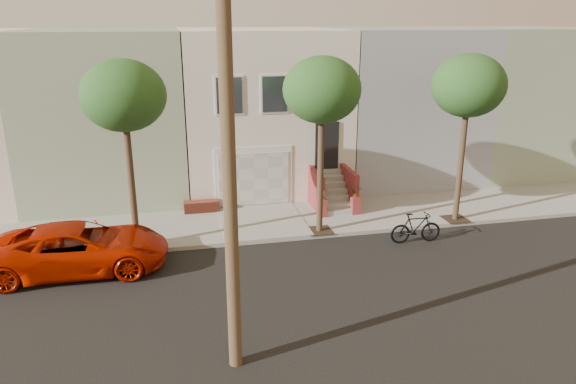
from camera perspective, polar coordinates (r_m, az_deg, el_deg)
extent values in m
plane|color=black|center=(16.35, 3.65, -9.90)|extent=(90.00, 90.00, 0.00)
cube|color=gray|center=(21.05, -0.36, -3.05)|extent=(40.00, 3.70, 0.15)
cube|color=beige|center=(25.70, -3.16, 9.06)|extent=(7.00, 8.00, 7.00)
cube|color=gray|center=(25.51, -18.56, 8.10)|extent=(6.50, 8.00, 7.00)
cube|color=gray|center=(27.62, 11.09, 9.39)|extent=(6.50, 8.00, 7.00)
cube|color=gray|center=(30.77, 22.42, 9.24)|extent=(6.50, 8.00, 7.00)
cube|color=silver|center=(22.21, -3.66, 1.66)|extent=(3.20, 0.12, 2.50)
cube|color=beige|center=(22.18, -3.63, 1.37)|extent=(2.90, 0.06, 2.20)
cube|color=gray|center=(20.86, -2.79, -3.02)|extent=(3.20, 3.70, 0.02)
cube|color=brown|center=(22.01, -9.14, -1.51)|extent=(1.40, 0.45, 0.44)
cube|color=black|center=(22.53, 4.14, 4.92)|extent=(1.00, 0.06, 2.00)
cube|color=#3F4751|center=(21.34, -6.24, 10.13)|extent=(1.00, 0.06, 1.40)
cube|color=silver|center=(21.36, -6.25, 10.14)|extent=(1.15, 0.05, 1.55)
cube|color=#3F4751|center=(21.61, -1.42, 10.33)|extent=(1.00, 0.06, 1.40)
cube|color=silver|center=(21.63, -1.43, 10.33)|extent=(1.15, 0.05, 1.55)
cube|color=#3F4751|center=(22.03, 3.25, 10.45)|extent=(1.00, 0.06, 1.40)
cube|color=silver|center=(22.05, 3.24, 10.46)|extent=(1.15, 0.05, 1.55)
cube|color=gray|center=(21.55, 5.35, -2.12)|extent=(1.20, 0.28, 0.20)
cube|color=gray|center=(21.73, 5.14, -1.38)|extent=(1.20, 0.28, 0.20)
cube|color=gray|center=(21.92, 4.94, -0.65)|extent=(1.20, 0.28, 0.20)
cube|color=gray|center=(22.11, 4.74, 0.07)|extent=(1.20, 0.28, 0.20)
cube|color=gray|center=(22.31, 4.54, 0.78)|extent=(1.20, 0.28, 0.20)
cube|color=gray|center=(22.50, 4.35, 1.47)|extent=(1.20, 0.28, 0.20)
cube|color=gray|center=(22.71, 4.15, 2.15)|extent=(1.20, 0.28, 0.20)
cube|color=maroon|center=(21.89, 2.99, 0.20)|extent=(0.18, 1.96, 1.60)
cube|color=maroon|center=(22.29, 6.46, 0.43)|extent=(0.18, 1.96, 1.60)
cube|color=maroon|center=(21.24, 3.60, -1.67)|extent=(0.35, 0.35, 0.70)
imported|color=#1B4217|center=(21.05, 3.63, -0.20)|extent=(0.40, 0.35, 0.45)
cube|color=maroon|center=(21.65, 7.17, -1.39)|extent=(0.35, 0.35, 0.70)
imported|color=#1B4217|center=(21.46, 7.23, 0.06)|extent=(0.41, 0.35, 0.45)
cube|color=#2D2116|center=(19.32, -15.66, -5.51)|extent=(0.90, 0.90, 0.02)
cylinder|color=#362718|center=(18.60, -16.20, 0.43)|extent=(0.22, 0.22, 4.20)
ellipsoid|color=#1B4217|center=(17.96, -17.05, 9.74)|extent=(2.70, 2.57, 2.29)
cube|color=#2D2116|center=(19.94, 3.33, -4.08)|extent=(0.90, 0.90, 0.02)
cylinder|color=#362718|center=(19.25, 3.45, 1.71)|extent=(0.22, 0.22, 4.20)
ellipsoid|color=#1B4217|center=(18.62, 3.62, 10.75)|extent=(2.70, 2.57, 2.29)
cube|color=#2D2116|center=(22.00, 17.28, -2.73)|extent=(0.90, 0.90, 0.02)
cylinder|color=#362718|center=(21.38, 17.79, 2.53)|extent=(0.22, 0.22, 4.20)
ellipsoid|color=#1B4217|center=(20.82, 18.60, 10.64)|extent=(2.70, 2.57, 2.29)
cylinder|color=#4B3722|center=(11.03, -6.32, 4.01)|extent=(0.30, 0.30, 10.00)
imported|color=#BB1900|center=(18.18, -21.27, -5.55)|extent=(5.48, 2.57, 1.52)
imported|color=black|center=(19.59, 13.38, -3.70)|extent=(1.88, 0.59, 1.12)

